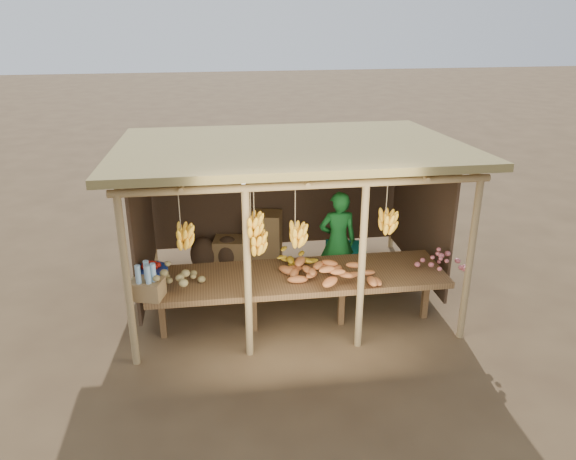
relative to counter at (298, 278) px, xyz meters
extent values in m
plane|color=brown|center=(0.00, 0.95, -0.74)|extent=(60.00, 60.00, 0.00)
cylinder|color=#A38354|center=(-2.10, -0.55, 0.36)|extent=(0.09, 0.09, 2.20)
cylinder|color=#A38354|center=(2.10, -0.55, 0.36)|extent=(0.09, 0.09, 2.20)
cylinder|color=#A38354|center=(-2.10, 2.45, 0.36)|extent=(0.09, 0.09, 2.20)
cylinder|color=#A38354|center=(2.10, 2.45, 0.36)|extent=(0.09, 0.09, 2.20)
cylinder|color=#A38354|center=(-0.70, -0.55, 0.36)|extent=(0.09, 0.09, 2.20)
cylinder|color=#A38354|center=(0.70, -0.55, 0.36)|extent=(0.09, 0.09, 2.20)
cylinder|color=#A38354|center=(0.00, -0.55, 1.46)|extent=(4.40, 0.09, 0.09)
cylinder|color=#A38354|center=(0.00, 2.45, 1.46)|extent=(4.40, 0.09, 0.09)
cube|color=olive|center=(0.00, 0.95, 1.55)|extent=(4.70, 3.50, 0.28)
cube|color=#432F1F|center=(0.00, 2.43, 0.47)|extent=(4.20, 0.04, 1.98)
cube|color=#432F1F|center=(-2.08, 1.15, 0.47)|extent=(0.04, 2.40, 1.98)
cube|color=#432F1F|center=(2.08, 1.15, 0.47)|extent=(0.04, 2.40, 1.98)
cube|color=brown|center=(0.00, 0.00, 0.02)|extent=(3.90, 1.05, 0.08)
cube|color=brown|center=(-1.80, 0.00, -0.38)|extent=(0.08, 0.08, 0.72)
cube|color=brown|center=(-0.60, 0.00, -0.38)|extent=(0.08, 0.08, 0.72)
cube|color=brown|center=(0.60, 0.00, -0.38)|extent=(0.08, 0.08, 0.72)
cube|color=brown|center=(1.80, 0.00, -0.38)|extent=(0.08, 0.08, 0.72)
cylinder|color=navy|center=(-1.90, 0.15, 0.14)|extent=(0.43, 0.43, 0.15)
cube|color=olive|center=(-1.90, -0.36, 0.18)|extent=(0.43, 0.38, 0.23)
imported|color=#176824|center=(0.77, 1.04, 0.05)|extent=(0.58, 0.39, 1.57)
cube|color=brown|center=(0.96, 1.29, -0.48)|extent=(0.66, 0.59, 0.53)
cube|color=#0D918D|center=(0.96, 1.29, -0.19)|extent=(0.73, 0.66, 0.05)
cube|color=olive|center=(-0.22, 2.15, -0.50)|extent=(0.63, 0.55, 0.43)
cube|color=olive|center=(-0.22, 2.15, -0.07)|extent=(0.63, 0.55, 0.43)
cube|color=olive|center=(-0.81, 2.15, -0.50)|extent=(0.63, 0.55, 0.43)
ellipsoid|color=#432F1F|center=(-1.27, 2.12, -0.48)|extent=(0.44, 0.44, 0.60)
ellipsoid|color=#432F1F|center=(-0.86, 2.12, -0.48)|extent=(0.44, 0.44, 0.60)
camera|label=1|loc=(-1.06, -6.55, 3.39)|focal=35.00mm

